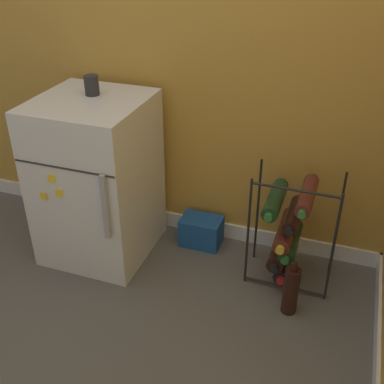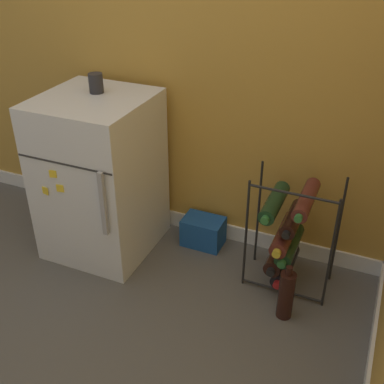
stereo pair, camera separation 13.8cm
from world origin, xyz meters
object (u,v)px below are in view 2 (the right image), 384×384
Objects in this scene: mini_fridge at (100,176)px; soda_box at (203,231)px; wine_rack at (287,234)px; loose_bottle_floor at (286,295)px; fridge_top_cup at (96,83)px.

soda_box is at bearing 22.35° from mini_fridge.
wine_rack reaches higher than loose_bottle_floor.
fridge_top_cup is at bearing -179.73° from wine_rack.
wine_rack is 1.16m from fridge_top_cup.
mini_fridge is at bearing -76.67° from fridge_top_cup.
wine_rack reaches higher than soda_box.
wine_rack is 2.07× the size of loose_bottle_floor.
soda_box is 0.78× the size of loose_bottle_floor.
wine_rack is at bearing 106.60° from loose_bottle_floor.
fridge_top_cup is at bearing 103.33° from mini_fridge.
loose_bottle_floor is at bearing -33.55° from soda_box.
mini_fridge reaches higher than wine_rack.
soda_box is 0.66m from loose_bottle_floor.
soda_box is at bearing 14.76° from fridge_top_cup.
wine_rack is 0.54m from soda_box.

